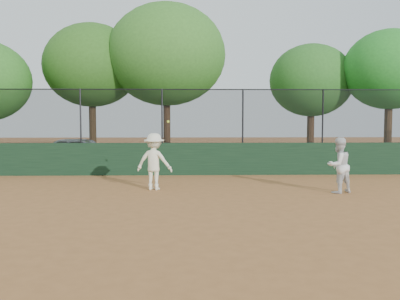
{
  "coord_description": "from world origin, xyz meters",
  "views": [
    {
      "loc": [
        0.45,
        -10.55,
        2.09
      ],
      "look_at": [
        0.8,
        2.2,
        1.2
      ],
      "focal_mm": 40.0,
      "sensor_mm": 36.0,
      "label": 1
    }
  ],
  "objects_px": {
    "tree_3": "(311,81)",
    "player_main": "(154,162)",
    "parked_car": "(82,152)",
    "tree_2": "(167,55)",
    "tree_4": "(390,70)",
    "tree_1": "(92,65)",
    "player_second": "(339,165)"
  },
  "relations": [
    {
      "from": "player_second",
      "to": "tree_3",
      "type": "relative_size",
      "value": 0.27
    },
    {
      "from": "parked_car",
      "to": "tree_2",
      "type": "height_order",
      "value": "tree_2"
    },
    {
      "from": "tree_1",
      "to": "tree_2",
      "type": "relative_size",
      "value": 0.89
    },
    {
      "from": "parked_car",
      "to": "tree_2",
      "type": "relative_size",
      "value": 0.5
    },
    {
      "from": "tree_3",
      "to": "player_main",
      "type": "bearing_deg",
      "value": -127.79
    },
    {
      "from": "tree_1",
      "to": "tree_2",
      "type": "height_order",
      "value": "tree_2"
    },
    {
      "from": "tree_2",
      "to": "player_main",
      "type": "bearing_deg",
      "value": -89.7
    },
    {
      "from": "tree_4",
      "to": "tree_1",
      "type": "bearing_deg",
      "value": 171.65
    },
    {
      "from": "player_second",
      "to": "player_main",
      "type": "bearing_deg",
      "value": -32.44
    },
    {
      "from": "tree_4",
      "to": "player_second",
      "type": "bearing_deg",
      "value": -121.7
    },
    {
      "from": "tree_4",
      "to": "tree_2",
      "type": "bearing_deg",
      "value": 172.26
    },
    {
      "from": "parked_car",
      "to": "tree_3",
      "type": "relative_size",
      "value": 0.67
    },
    {
      "from": "tree_4",
      "to": "parked_car",
      "type": "bearing_deg",
      "value": -172.64
    },
    {
      "from": "tree_2",
      "to": "tree_3",
      "type": "height_order",
      "value": "tree_2"
    },
    {
      "from": "tree_2",
      "to": "tree_4",
      "type": "relative_size",
      "value": 1.24
    },
    {
      "from": "tree_2",
      "to": "parked_car",
      "type": "bearing_deg",
      "value": -136.87
    },
    {
      "from": "player_main",
      "to": "tree_4",
      "type": "bearing_deg",
      "value": 36.57
    },
    {
      "from": "player_main",
      "to": "tree_3",
      "type": "bearing_deg",
      "value": 52.21
    },
    {
      "from": "player_second",
      "to": "tree_2",
      "type": "height_order",
      "value": "tree_2"
    },
    {
      "from": "player_main",
      "to": "tree_3",
      "type": "relative_size",
      "value": 0.35
    },
    {
      "from": "tree_1",
      "to": "tree_4",
      "type": "relative_size",
      "value": 1.1
    },
    {
      "from": "player_second",
      "to": "tree_2",
      "type": "distance_m",
      "value": 12.14
    },
    {
      "from": "parked_car",
      "to": "tree_1",
      "type": "xyz_separation_m",
      "value": [
        -0.37,
        3.93,
        4.14
      ]
    },
    {
      "from": "parked_car",
      "to": "tree_1",
      "type": "height_order",
      "value": "tree_1"
    },
    {
      "from": "parked_car",
      "to": "player_main",
      "type": "xyz_separation_m",
      "value": [
        3.52,
        -5.99,
        0.17
      ]
    },
    {
      "from": "parked_car",
      "to": "player_second",
      "type": "relative_size",
      "value": 2.51
    },
    {
      "from": "player_second",
      "to": "tree_1",
      "type": "bearing_deg",
      "value": -73.92
    },
    {
      "from": "tree_1",
      "to": "tree_2",
      "type": "distance_m",
      "value": 3.92
    },
    {
      "from": "player_second",
      "to": "player_main",
      "type": "xyz_separation_m",
      "value": [
        -5.25,
        0.73,
        0.05
      ]
    },
    {
      "from": "player_second",
      "to": "tree_3",
      "type": "xyz_separation_m",
      "value": [
        1.98,
        10.05,
        3.23
      ]
    },
    {
      "from": "player_main",
      "to": "tree_1",
      "type": "relative_size",
      "value": 0.3
    },
    {
      "from": "parked_car",
      "to": "player_main",
      "type": "height_order",
      "value": "player_main"
    }
  ]
}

